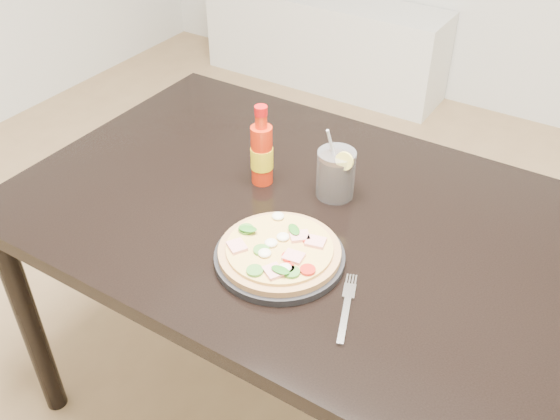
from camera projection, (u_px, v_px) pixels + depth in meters
The scene contains 8 objects.
floor at pixel (222, 383), 1.98m from camera, with size 4.50×4.50×0.00m, color #9E7A51.
dining_table at pixel (307, 238), 1.51m from camera, with size 1.40×0.90×0.75m.
plate at pixel (280, 257), 1.31m from camera, with size 0.28×0.28×0.02m, color black.
pizza at pixel (280, 250), 1.30m from camera, with size 0.26×0.26×0.03m.
hot_sauce_bottle at pixel (262, 153), 1.50m from camera, with size 0.06×0.06×0.21m.
cola_cup at pixel (336, 175), 1.47m from camera, with size 0.10×0.09×0.18m.
fork at pixel (347, 305), 1.21m from camera, with size 0.08×0.18×0.00m.
media_console at pixel (323, 41), 3.56m from camera, with size 1.40×0.34×0.50m, color white.
Camera 1 is at (0.82, -0.95, 1.63)m, focal length 40.00 mm.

